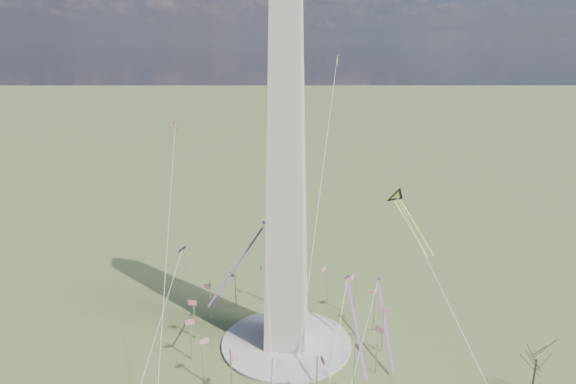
# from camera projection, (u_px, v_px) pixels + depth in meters

# --- Properties ---
(ground) EXTENTS (2000.00, 2000.00, 0.00)m
(ground) POSITION_uv_depth(u_px,v_px,m) (287.00, 344.00, 142.42)
(ground) COLOR #41562B
(ground) RESTS_ON ground
(plaza) EXTENTS (36.00, 36.00, 0.80)m
(plaza) POSITION_uv_depth(u_px,v_px,m) (287.00, 343.00, 142.31)
(plaza) COLOR #B0A8A1
(plaza) RESTS_ON ground
(washington_monument) EXTENTS (15.56, 15.56, 100.00)m
(washington_monument) POSITION_uv_depth(u_px,v_px,m) (286.00, 177.00, 128.98)
(washington_monument) COLOR beige
(washington_monument) RESTS_ON plaza
(flagpole_ring) EXTENTS (54.40, 54.40, 13.00)m
(flagpole_ring) POSITION_uv_depth(u_px,v_px,m) (287.00, 321.00, 140.38)
(flagpole_ring) COLOR #B8B9BF
(flagpole_ring) RESTS_ON ground
(tree_near) EXTENTS (7.90, 7.90, 13.82)m
(tree_near) POSITION_uv_depth(u_px,v_px,m) (537.00, 357.00, 119.86)
(tree_near) COLOR #443529
(tree_near) RESTS_ON ground
(kite_delta_black) EXTENTS (12.13, 16.31, 13.87)m
(kite_delta_black) POSITION_uv_depth(u_px,v_px,m) (399.00, 200.00, 132.72)
(kite_delta_black) COLOR black
(kite_delta_black) RESTS_ON ground
(kite_diamond_purple) EXTENTS (2.85, 3.44, 10.08)m
(kite_diamond_purple) POSITION_uv_depth(u_px,v_px,m) (183.00, 252.00, 145.69)
(kite_diamond_purple) COLOR #4C1B7A
(kite_diamond_purple) RESTS_ON ground
(kite_streamer_left) EXTENTS (6.09, 21.34, 14.84)m
(kite_streamer_left) POSITION_uv_depth(u_px,v_px,m) (354.00, 311.00, 119.02)
(kite_streamer_left) COLOR #E42445
(kite_streamer_left) RESTS_ON ground
(kite_streamer_mid) EXTENTS (12.29, 21.50, 16.22)m
(kite_streamer_mid) POSITION_uv_depth(u_px,v_px,m) (247.00, 250.00, 135.29)
(kite_streamer_mid) COLOR #E42445
(kite_streamer_mid) RESTS_ON ground
(kite_streamer_right) EXTENTS (4.83, 22.91, 15.79)m
(kite_streamer_right) POSITION_uv_depth(u_px,v_px,m) (383.00, 309.00, 139.78)
(kite_streamer_right) COLOR #E42445
(kite_streamer_right) RESTS_ON ground
(kite_small_red) EXTENTS (1.35, 2.04, 4.40)m
(kite_small_red) POSITION_uv_depth(u_px,v_px,m) (176.00, 123.00, 160.62)
(kite_small_red) COLOR red
(kite_small_red) RESTS_ON ground
(kite_small_white) EXTENTS (1.18, 1.89, 4.26)m
(kite_small_white) POSITION_uv_depth(u_px,v_px,m) (337.00, 57.00, 167.36)
(kite_small_white) COLOR white
(kite_small_white) RESTS_ON ground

